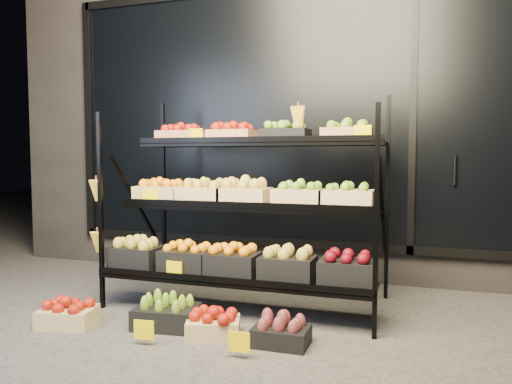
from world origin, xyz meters
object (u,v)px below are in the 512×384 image
(floor_crate_left, at_px, (68,313))
(floor_crate_midleft, at_px, (167,313))
(floor_crate_midright, at_px, (213,324))
(display_rack, at_px, (244,205))

(floor_crate_left, distance_m, floor_crate_midleft, 0.69)
(floor_crate_midleft, bearing_deg, floor_crate_midright, -16.94)
(display_rack, relative_size, floor_crate_left, 5.32)
(display_rack, distance_m, floor_crate_left, 1.48)
(floor_crate_midleft, distance_m, floor_crate_midright, 0.38)
(floor_crate_midleft, relative_size, floor_crate_midright, 1.13)
(display_rack, distance_m, floor_crate_midright, 1.00)
(display_rack, height_order, floor_crate_midright, display_rack)
(floor_crate_midright, bearing_deg, display_rack, 75.20)
(floor_crate_left, bearing_deg, display_rack, 27.60)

